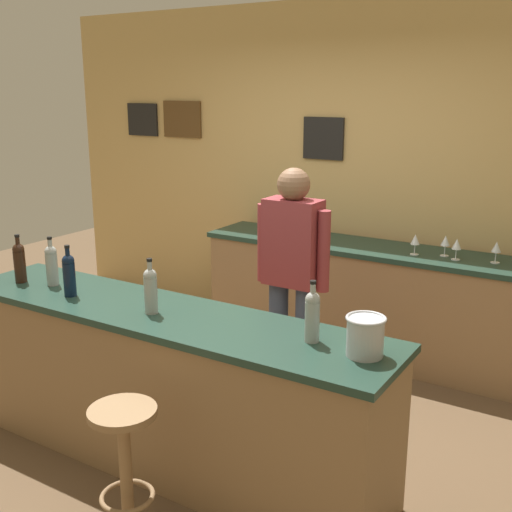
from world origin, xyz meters
TOP-DOWN VIEW (x-y plane):
  - ground_plane at (0.00, 0.00)m, footprint 10.00×10.00m
  - back_wall at (-0.01, 2.03)m, footprint 6.00×0.09m
  - bar_counter at (0.00, -0.40)m, footprint 2.71×0.60m
  - side_counter at (0.40, 1.65)m, footprint 2.76×0.56m
  - bartender at (0.29, 0.57)m, footprint 0.52×0.21m
  - bar_stool at (0.27, -1.00)m, footprint 0.32×0.32m
  - wine_bottle_a at (-1.09, -0.45)m, footprint 0.07×0.07m
  - wine_bottle_b at (-0.87, -0.39)m, footprint 0.07×0.07m
  - wine_bottle_c at (-0.62, -0.48)m, footprint 0.07×0.07m
  - wine_bottle_d at (-0.02, -0.45)m, footprint 0.07×0.07m
  - wine_bottle_e at (0.90, -0.35)m, footprint 0.07×0.07m
  - ice_bucket at (1.18, -0.37)m, footprint 0.19×0.19m
  - wine_glass_a at (-0.25, 1.57)m, footprint 0.07×0.07m
  - wine_glass_b at (0.77, 1.58)m, footprint 0.07×0.07m
  - wine_glass_c at (0.97, 1.66)m, footprint 0.07×0.07m
  - wine_glass_d at (1.07, 1.59)m, footprint 0.07×0.07m
  - wine_glass_e at (1.33, 1.66)m, footprint 0.07×0.07m

SIDE VIEW (x-z plane):
  - ground_plane at x=0.00m, z-range 0.00..0.00m
  - side_counter at x=0.40m, z-range 0.00..0.90m
  - bar_stool at x=0.27m, z-range 0.12..0.80m
  - bar_counter at x=0.00m, z-range 0.00..0.92m
  - bartender at x=0.29m, z-range 0.13..1.75m
  - wine_glass_a at x=-0.25m, z-range 0.93..1.09m
  - wine_glass_b at x=0.77m, z-range 0.93..1.09m
  - wine_glass_c at x=0.97m, z-range 0.93..1.09m
  - wine_glass_d at x=1.07m, z-range 0.93..1.09m
  - wine_glass_e at x=1.33m, z-range 0.93..1.09m
  - ice_bucket at x=1.18m, z-range 0.92..1.11m
  - wine_bottle_a at x=-1.09m, z-range 0.90..1.21m
  - wine_bottle_b at x=-0.87m, z-range 0.90..1.21m
  - wine_bottle_c at x=-0.62m, z-range 0.90..1.21m
  - wine_bottle_d at x=-0.02m, z-range 0.90..1.21m
  - wine_bottle_e at x=0.90m, z-range 0.90..1.21m
  - back_wall at x=-0.01m, z-range 0.00..2.80m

